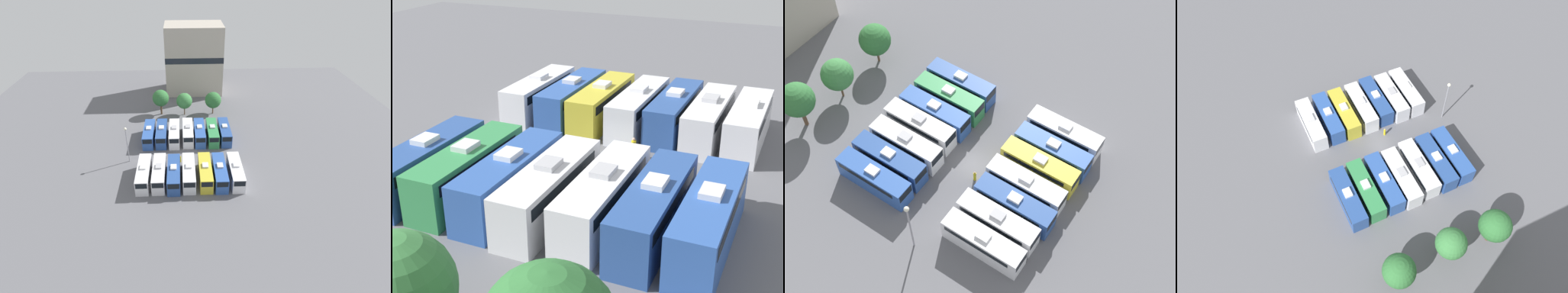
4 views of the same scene
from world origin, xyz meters
The scene contains 20 objects.
ground_plane centered at (0.00, 0.00, 0.00)m, with size 122.46×122.46×0.00m, color slate.
bus_0 centered at (-9.34, -7.99, 1.83)m, with size 2.58×10.07×3.68m.
bus_1 centered at (-6.21, -7.92, 1.83)m, with size 2.58×10.07×3.68m.
bus_2 centered at (-3.18, -8.35, 1.83)m, with size 2.58×10.07×3.68m.
bus_3 centered at (-0.10, -8.05, 1.83)m, with size 2.58×10.07×3.68m.
bus_4 centered at (3.28, -8.03, 1.83)m, with size 2.58×10.07×3.68m.
bus_5 centered at (6.27, -8.20, 1.83)m, with size 2.58×10.07×3.68m.
bus_6 centered at (9.56, -8.12, 1.83)m, with size 2.58×10.07×3.68m.
bus_7 centered at (-9.55, 8.03, 1.83)m, with size 2.58×10.07×3.68m.
bus_8 centered at (-6.43, 8.13, 1.83)m, with size 2.58×10.07×3.68m.
bus_9 centered at (-3.27, 7.99, 1.83)m, with size 2.58×10.07×3.68m.
bus_10 centered at (0.10, 8.36, 1.83)m, with size 2.58×10.07×3.68m.
bus_11 centered at (3.03, 8.10, 1.83)m, with size 2.58×10.07×3.68m.
bus_12 centered at (6.23, 8.05, 1.83)m, with size 2.58×10.07×3.68m.
bus_13 centered at (9.32, 8.22, 1.83)m, with size 2.58×10.07×3.68m.
worker_person centered at (-1.86, -1.74, 0.79)m, with size 0.36×0.36×1.70m.
light_pole centered at (-13.37, -0.99, 5.82)m, with size 0.60×0.60×8.72m.
tree_0 centered at (-7.22, 22.43, 4.98)m, with size 4.68×4.68×7.35m.
tree_1 centered at (-0.54, 21.86, 4.25)m, with size 4.50×4.50×6.51m.
tree_2 centered at (7.69, 22.17, 4.18)m, with size 4.67×4.67×6.52m.
Camera 3 is at (-32.65, -23.28, 58.08)m, focal length 50.00 mm.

